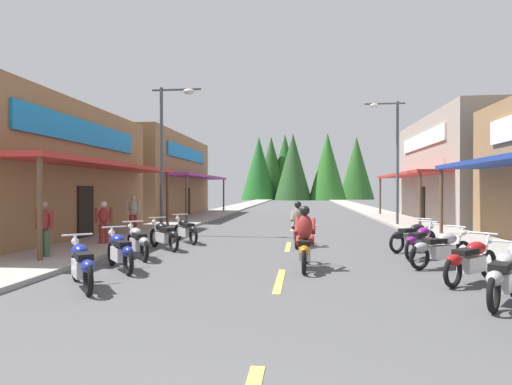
% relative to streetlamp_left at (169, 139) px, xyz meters
% --- Properties ---
extents(ground, '(10.28, 93.63, 0.10)m').
position_rel_streetlamp_left_xyz_m(ground, '(5.22, 15.84, -4.17)').
color(ground, '#4C4C4F').
extents(sidewalk_left, '(2.78, 93.63, 0.12)m').
position_rel_streetlamp_left_xyz_m(sidewalk_left, '(-1.31, 15.84, -4.06)').
color(sidewalk_left, '#9E9991').
rests_on(sidewalk_left, ground).
extents(sidewalk_right, '(2.78, 93.63, 0.12)m').
position_rel_streetlamp_left_xyz_m(sidewalk_right, '(11.75, 15.84, -4.06)').
color(sidewalk_right, '#9E9991').
rests_on(sidewalk_right, ground).
extents(centerline_dashes, '(0.16, 67.72, 0.01)m').
position_rel_streetlamp_left_xyz_m(centerline_dashes, '(5.22, 18.73, -4.11)').
color(centerline_dashes, '#E0C64C').
rests_on(centerline_dashes, ground).
extents(storefront_left_far, '(8.47, 13.36, 5.87)m').
position_rel_streetlamp_left_xyz_m(storefront_left_far, '(-6.00, 12.48, -1.19)').
color(storefront_left_far, olive).
rests_on(storefront_left_far, ground).
extents(storefront_right_far, '(9.16, 12.40, 6.42)m').
position_rel_streetlamp_left_xyz_m(storefront_right_far, '(16.79, 9.61, -0.91)').
color(storefront_right_far, gray).
rests_on(storefront_right_far, ground).
extents(streetlamp_left, '(2.13, 0.30, 6.34)m').
position_rel_streetlamp_left_xyz_m(streetlamp_left, '(0.00, 0.00, 0.00)').
color(streetlamp_left, '#474C51').
rests_on(streetlamp_left, ground).
extents(streetlamp_right, '(2.13, 0.30, 6.68)m').
position_rel_streetlamp_left_xyz_m(streetlamp_right, '(10.45, 5.66, 0.19)').
color(streetlamp_right, '#474C51').
rests_on(streetlamp_right, ground).
extents(motorcycle_parked_right_1, '(1.31, 1.81, 1.04)m').
position_rel_streetlamp_left_xyz_m(motorcycle_parked_right_1, '(9.15, -9.78, -3.63)').
color(motorcycle_parked_right_1, black).
rests_on(motorcycle_parked_right_1, ground).
extents(motorcycle_parked_right_2, '(1.64, 1.53, 1.04)m').
position_rel_streetlamp_left_xyz_m(motorcycle_parked_right_2, '(9.22, -8.18, -3.63)').
color(motorcycle_parked_right_2, black).
rests_on(motorcycle_parked_right_2, ground).
extents(motorcycle_parked_right_3, '(1.88, 1.19, 1.04)m').
position_rel_streetlamp_left_xyz_m(motorcycle_parked_right_3, '(9.17, -6.43, -3.63)').
color(motorcycle_parked_right_3, black).
rests_on(motorcycle_parked_right_3, ground).
extents(motorcycle_parked_right_4, '(1.35, 1.78, 1.04)m').
position_rel_streetlamp_left_xyz_m(motorcycle_parked_right_4, '(9.09, -4.91, -3.63)').
color(motorcycle_parked_right_4, black).
rests_on(motorcycle_parked_right_4, ground).
extents(motorcycle_parked_right_5, '(1.78, 1.35, 1.04)m').
position_rel_streetlamp_left_xyz_m(motorcycle_parked_right_5, '(9.19, -3.67, -3.63)').
color(motorcycle_parked_right_5, black).
rests_on(motorcycle_parked_right_5, ground).
extents(motorcycle_parked_left_0, '(1.40, 1.75, 1.04)m').
position_rel_streetlamp_left_xyz_m(motorcycle_parked_left_0, '(1.34, -9.51, -3.63)').
color(motorcycle_parked_left_0, black).
rests_on(motorcycle_parked_left_0, ground).
extents(motorcycle_parked_left_1, '(1.42, 1.73, 1.04)m').
position_rel_streetlamp_left_xyz_m(motorcycle_parked_left_1, '(1.30, -7.68, -3.63)').
color(motorcycle_parked_left_1, black).
rests_on(motorcycle_parked_left_1, ground).
extents(motorcycle_parked_left_2, '(1.36, 1.78, 1.04)m').
position_rel_streetlamp_left_xyz_m(motorcycle_parked_left_2, '(1.03, -5.92, -3.63)').
color(motorcycle_parked_left_2, black).
rests_on(motorcycle_parked_left_2, ground).
extents(motorcycle_parked_left_3, '(1.54, 1.63, 1.04)m').
position_rel_streetlamp_left_xyz_m(motorcycle_parked_left_3, '(1.20, -4.14, -3.63)').
color(motorcycle_parked_left_3, black).
rests_on(motorcycle_parked_left_3, ground).
extents(motorcycle_parked_left_4, '(1.40, 1.75, 1.04)m').
position_rel_streetlamp_left_xyz_m(motorcycle_parked_left_4, '(1.43, -2.40, -3.63)').
color(motorcycle_parked_left_4, black).
rests_on(motorcycle_parked_left_4, ground).
extents(rider_cruising_lead, '(0.60, 2.14, 1.57)m').
position_rel_streetlamp_left_xyz_m(rider_cruising_lead, '(5.77, -6.98, -3.47)').
color(rider_cruising_lead, black).
rests_on(rider_cruising_lead, ground).
extents(rider_cruising_trailing, '(0.60, 2.14, 1.57)m').
position_rel_streetlamp_left_xyz_m(rider_cruising_trailing, '(5.55, -2.86, -3.47)').
color(rider_cruising_trailing, black).
rests_on(rider_cruising_trailing, ground).
extents(pedestrian_by_shop, '(0.57, 0.29, 1.66)m').
position_rel_streetlamp_left_xyz_m(pedestrian_by_shop, '(-1.36, -6.61, -3.16)').
color(pedestrian_by_shop, '#3F593F').
rests_on(pedestrian_by_shop, ground).
extents(pedestrian_browsing, '(0.50, 0.41, 1.56)m').
position_rel_streetlamp_left_xyz_m(pedestrian_browsing, '(-1.07, -3.73, -3.22)').
color(pedestrian_browsing, maroon).
rests_on(pedestrian_browsing, ground).
extents(pedestrian_waiting, '(0.54, 0.37, 1.74)m').
position_rel_streetlamp_left_xyz_m(pedestrian_waiting, '(-1.55, -0.10, -3.11)').
color(pedestrian_waiting, maroon).
rests_on(pedestrian_waiting, ground).
extents(treeline_backdrop, '(25.81, 13.68, 13.10)m').
position_rel_streetlamp_left_xyz_m(treeline_backdrop, '(4.96, 63.88, 2.14)').
color(treeline_backdrop, '#265A23').
rests_on(treeline_backdrop, ground).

